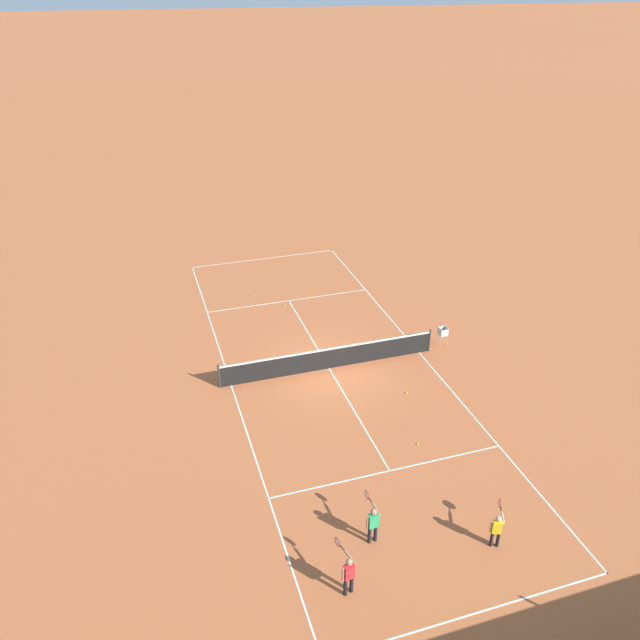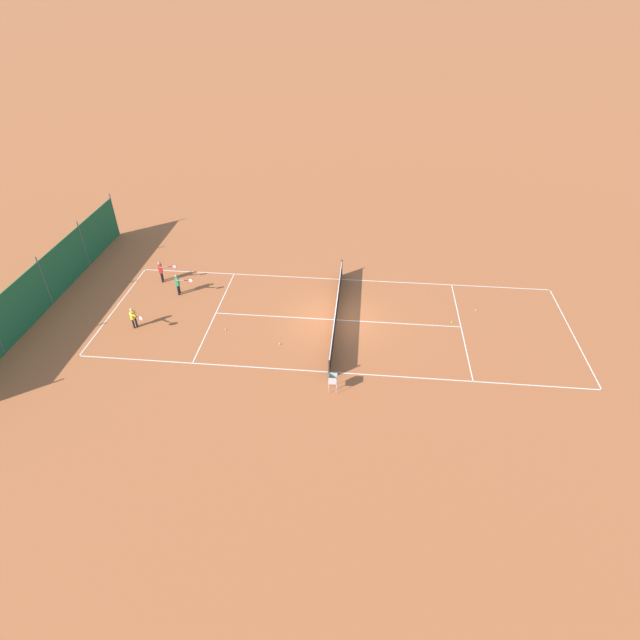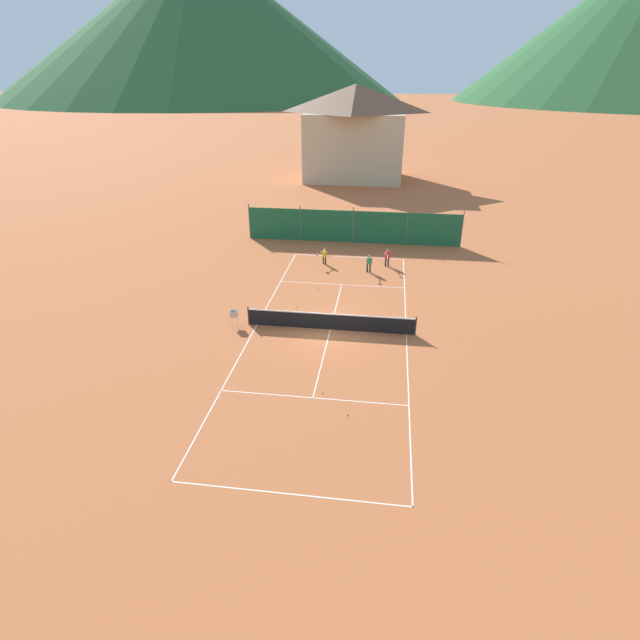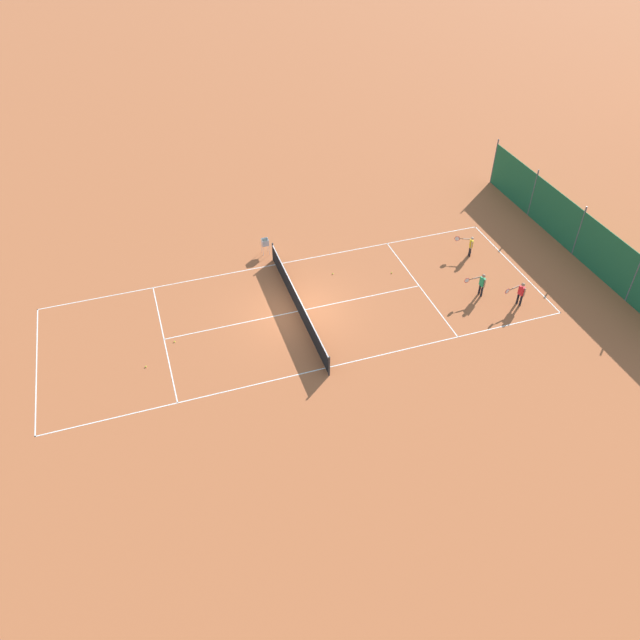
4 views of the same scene
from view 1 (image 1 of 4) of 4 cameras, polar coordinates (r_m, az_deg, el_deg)
ground_plane at (r=25.95m, az=0.83°, el=-4.43°), size 600.00×600.00×0.00m
court_line_markings at (r=25.95m, az=0.83°, el=-4.43°), size 8.25×23.85×0.01m
tennis_net at (r=25.68m, az=0.84°, el=-3.50°), size 9.18×0.08×1.06m
player_far_service at (r=18.65m, az=4.83°, el=-17.89°), size 0.43×1.05×1.26m
player_near_baseline at (r=17.48m, az=2.58°, el=-22.05°), size 0.42×1.09×1.28m
player_near_service at (r=19.19m, az=15.86°, el=-17.78°), size 0.70×0.88×1.16m
tennis_ball_by_net_right at (r=30.80m, az=-3.26°, el=1.40°), size 0.07×0.07×0.07m
tennis_ball_alley_left at (r=31.80m, az=-6.06°, el=2.21°), size 0.07×0.07×0.07m
tennis_ball_far_corner at (r=22.34m, az=8.93°, el=-11.17°), size 0.07×0.07×0.07m
tennis_ball_alley_right at (r=24.71m, az=7.91°, el=-6.59°), size 0.07×0.07×0.07m
ball_hopper at (r=27.67m, az=11.18°, el=-1.14°), size 0.36×0.36×0.89m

